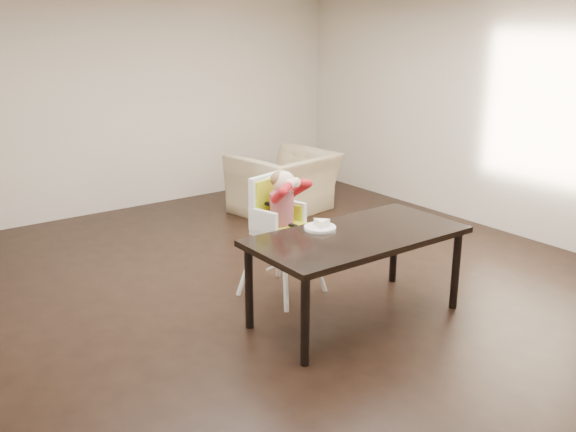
{
  "coord_description": "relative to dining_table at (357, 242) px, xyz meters",
  "views": [
    {
      "loc": [
        -3.36,
        -4.41,
        2.43
      ],
      "look_at": [
        -0.29,
        -0.22,
        0.82
      ],
      "focal_mm": 40.0,
      "sensor_mm": 36.0,
      "label": 1
    }
  ],
  "objects": [
    {
      "name": "plate",
      "position": [
        -0.17,
        0.26,
        0.11
      ],
      "size": [
        0.31,
        0.31,
        0.08
      ],
      "rotation": [
        0.0,
        0.0,
        -0.19
      ],
      "color": "white",
      "rests_on": "dining_table"
    },
    {
      "name": "dining_table",
      "position": [
        0.0,
        0.0,
        0.0
      ],
      "size": [
        1.8,
        0.9,
        0.75
      ],
      "color": "black",
      "rests_on": "ground"
    },
    {
      "name": "room_walls",
      "position": [
        -0.02,
        0.75,
        1.18
      ],
      "size": [
        6.02,
        7.02,
        2.71
      ],
      "color": "beige",
      "rests_on": "ground"
    },
    {
      "name": "ground",
      "position": [
        -0.02,
        0.75,
        -0.67
      ],
      "size": [
        7.0,
        7.0,
        0.0
      ],
      "primitive_type": "plane",
      "color": "black",
      "rests_on": "ground"
    },
    {
      "name": "high_chair",
      "position": [
        -0.21,
        0.79,
        0.15
      ],
      "size": [
        0.59,
        0.59,
        1.16
      ],
      "rotation": [
        0.0,
        0.0,
        0.26
      ],
      "color": "white",
      "rests_on": "ground"
    },
    {
      "name": "armchair",
      "position": [
        1.33,
        2.86,
        -0.15
      ],
      "size": [
        1.31,
        0.98,
        1.04
      ],
      "primitive_type": "imported",
      "rotation": [
        0.0,
        0.0,
        3.32
      ],
      "color": "tan",
      "rests_on": "ground"
    }
  ]
}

